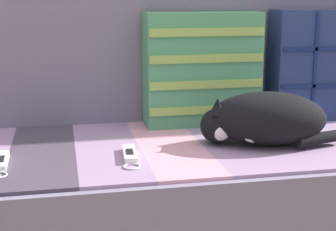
{
  "coord_description": "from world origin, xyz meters",
  "views": [
    {
      "loc": [
        -0.52,
        -1.45,
        0.85
      ],
      "look_at": [
        -0.21,
        0.06,
        0.5
      ],
      "focal_mm": 55.0,
      "sensor_mm": 36.0,
      "label": 1
    }
  ],
  "objects_px": {
    "game_remote_far": "(130,155)",
    "game_remote_near": "(1,162)",
    "sleeping_cat": "(262,120)",
    "couch": "(223,193)",
    "throw_pillow_quilted": "(323,65)",
    "throw_pillow_striped": "(202,69)"
  },
  "relations": [
    {
      "from": "game_remote_far",
      "to": "game_remote_near",
      "type": "bearing_deg",
      "value": 179.25
    },
    {
      "from": "sleeping_cat",
      "to": "game_remote_near",
      "type": "bearing_deg",
      "value": -176.52
    },
    {
      "from": "couch",
      "to": "sleeping_cat",
      "type": "relative_size",
      "value": 4.36
    },
    {
      "from": "throw_pillow_quilted",
      "to": "game_remote_far",
      "type": "bearing_deg",
      "value": -155.44
    },
    {
      "from": "throw_pillow_quilted",
      "to": "game_remote_near",
      "type": "xyz_separation_m",
      "value": [
        -1.15,
        -0.36,
        -0.2
      ]
    },
    {
      "from": "sleeping_cat",
      "to": "game_remote_near",
      "type": "xyz_separation_m",
      "value": [
        -0.79,
        -0.05,
        -0.07
      ]
    },
    {
      "from": "couch",
      "to": "throw_pillow_quilted",
      "type": "height_order",
      "value": "throw_pillow_quilted"
    },
    {
      "from": "couch",
      "to": "game_remote_near",
      "type": "bearing_deg",
      "value": -167.11
    },
    {
      "from": "game_remote_far",
      "to": "couch",
      "type": "bearing_deg",
      "value": 25.85
    },
    {
      "from": "couch",
      "to": "game_remote_near",
      "type": "height_order",
      "value": "game_remote_near"
    },
    {
      "from": "game_remote_near",
      "to": "couch",
      "type": "bearing_deg",
      "value": 12.89
    },
    {
      "from": "couch",
      "to": "sleeping_cat",
      "type": "bearing_deg",
      "value": -52.43
    },
    {
      "from": "throw_pillow_quilted",
      "to": "throw_pillow_striped",
      "type": "xyz_separation_m",
      "value": [
        -0.47,
        -0.0,
        -0.0
      ]
    },
    {
      "from": "sleeping_cat",
      "to": "game_remote_far",
      "type": "height_order",
      "value": "sleeping_cat"
    },
    {
      "from": "sleeping_cat",
      "to": "game_remote_far",
      "type": "bearing_deg",
      "value": -172.99
    },
    {
      "from": "couch",
      "to": "throw_pillow_quilted",
      "type": "xyz_separation_m",
      "value": [
        0.45,
        0.2,
        0.41
      ]
    },
    {
      "from": "sleeping_cat",
      "to": "throw_pillow_quilted",
      "type": "bearing_deg",
      "value": 40.41
    },
    {
      "from": "throw_pillow_quilted",
      "to": "sleeping_cat",
      "type": "xyz_separation_m",
      "value": [
        -0.36,
        -0.31,
        -0.13
      ]
    },
    {
      "from": "couch",
      "to": "sleeping_cat",
      "type": "height_order",
      "value": "sleeping_cat"
    },
    {
      "from": "couch",
      "to": "game_remote_far",
      "type": "distance_m",
      "value": 0.43
    },
    {
      "from": "throw_pillow_striped",
      "to": "sleeping_cat",
      "type": "distance_m",
      "value": 0.35
    },
    {
      "from": "couch",
      "to": "throw_pillow_quilted",
      "type": "bearing_deg",
      "value": 23.56
    }
  ]
}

